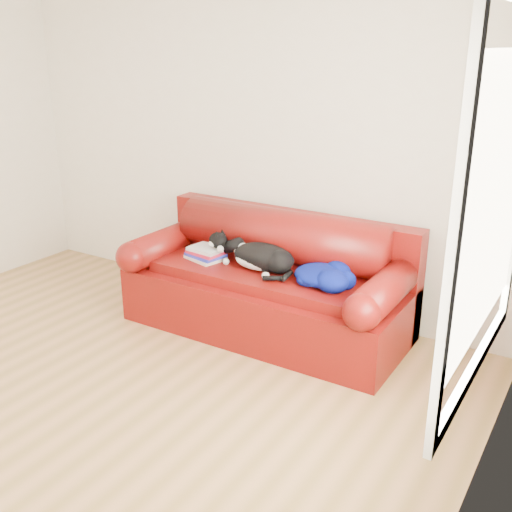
{
  "coord_description": "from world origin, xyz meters",
  "views": [
    {
      "loc": [
        2.62,
        -2.06,
        2.06
      ],
      "look_at": [
        0.51,
        1.35,
        0.64
      ],
      "focal_mm": 42.0,
      "sensor_mm": 36.0,
      "label": 1
    }
  ],
  "objects": [
    {
      "name": "blanket",
      "position": [
        1.0,
        1.44,
        0.56
      ],
      "size": [
        0.5,
        0.49,
        0.15
      ],
      "rotation": [
        0.0,
        0.0,
        -0.31
      ],
      "color": "#020846",
      "rests_on": "sofa_base"
    },
    {
      "name": "sofa_base",
      "position": [
        0.51,
        1.49,
        0.24
      ],
      "size": [
        2.1,
        0.9,
        0.5
      ],
      "color": "#420D02",
      "rests_on": "ground"
    },
    {
      "name": "sofa_back",
      "position": [
        0.51,
        1.74,
        0.54
      ],
      "size": [
        2.1,
        1.01,
        0.88
      ],
      "color": "#420D02",
      "rests_on": "ground"
    },
    {
      "name": "room_shell",
      "position": [
        0.12,
        0.02,
        1.67
      ],
      "size": [
        4.52,
        4.02,
        2.61
      ],
      "color": "beige",
      "rests_on": "ground"
    },
    {
      "name": "cat",
      "position": [
        0.5,
        1.44,
        0.6
      ],
      "size": [
        0.67,
        0.38,
        0.25
      ],
      "rotation": [
        0.0,
        0.0,
        -0.25
      ],
      "color": "black",
      "rests_on": "sofa_base"
    },
    {
      "name": "book_stack",
      "position": [
        0.02,
        1.41,
        0.55
      ],
      "size": [
        0.32,
        0.28,
        0.1
      ],
      "rotation": [
        0.0,
        0.0,
        -0.19
      ],
      "color": "beige",
      "rests_on": "sofa_base"
    },
    {
      "name": "ground",
      "position": [
        0.0,
        0.0,
        0.0
      ],
      "size": [
        4.5,
        4.5,
        0.0
      ],
      "primitive_type": "plane",
      "color": "olive",
      "rests_on": "ground"
    }
  ]
}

